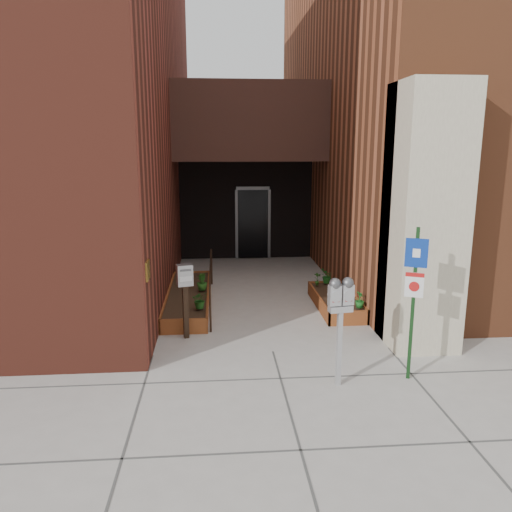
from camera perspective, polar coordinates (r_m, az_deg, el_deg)
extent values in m
plane|color=#9E9991|center=(8.55, 1.93, -10.87)|extent=(80.00, 80.00, 0.00)
cube|color=maroon|center=(15.45, -25.00, 17.34)|extent=(8.00, 14.60, 10.00)
cube|color=brown|center=(16.55, 21.11, 17.25)|extent=(8.00, 13.70, 10.00)
cube|color=#B7A88C|center=(8.80, 18.67, 4.06)|extent=(1.10, 1.20, 4.40)
cube|color=#331A16|center=(13.84, -0.84, 14.99)|extent=(4.20, 2.00, 2.00)
cube|color=black|center=(15.34, -1.16, 5.39)|extent=(4.00, 0.30, 3.00)
cube|color=black|center=(15.24, -0.36, 3.64)|extent=(0.90, 0.06, 2.10)
cube|color=#B79338|center=(7.90, -12.31, -1.63)|extent=(0.04, 0.30, 0.30)
cube|color=maroon|center=(9.32, -8.32, -7.98)|extent=(0.90, 0.04, 0.30)
cube|color=maroon|center=(12.71, -7.33, -2.39)|extent=(0.90, 0.04, 0.30)
cube|color=maroon|center=(11.04, -9.98, -4.78)|extent=(0.04, 3.60, 0.30)
cube|color=maroon|center=(10.99, -5.50, -4.73)|extent=(0.04, 3.60, 0.30)
cube|color=black|center=(11.01, -7.74, -4.86)|extent=(0.82, 3.52, 0.26)
cube|color=maroon|center=(9.81, 10.58, -7.01)|extent=(0.80, 0.04, 0.30)
cube|color=maroon|center=(11.81, 7.88, -3.56)|extent=(0.80, 0.04, 0.30)
cube|color=maroon|center=(10.72, 7.12, -5.20)|extent=(0.04, 2.20, 0.30)
cube|color=maroon|center=(10.90, 11.05, -5.05)|extent=(0.04, 2.20, 0.30)
cube|color=black|center=(10.81, 9.10, -5.23)|extent=(0.72, 2.12, 0.26)
cylinder|color=black|center=(9.28, -5.25, -6.04)|extent=(0.04, 0.04, 0.90)
cylinder|color=black|center=(12.45, -5.10, -1.23)|extent=(0.04, 0.04, 0.90)
cylinder|color=black|center=(10.75, -5.21, -1.08)|extent=(0.04, 3.30, 0.04)
cube|color=#B8B8BB|center=(7.33, 9.46, -10.41)|extent=(0.08, 0.08, 1.11)
cube|color=#B8B8BB|center=(7.12, 9.63, -5.95)|extent=(0.35, 0.18, 0.09)
cube|color=#B8B8BB|center=(7.03, 8.97, -4.46)|extent=(0.18, 0.13, 0.29)
sphere|color=#59595B|center=(6.98, 9.02, -3.15)|extent=(0.16, 0.16, 0.16)
cube|color=white|center=(6.97, 9.16, -4.42)|extent=(0.10, 0.02, 0.06)
cube|color=#B21414|center=(7.00, 9.13, -5.12)|extent=(0.10, 0.02, 0.03)
cube|color=#B8B8BB|center=(7.10, 10.40, -4.34)|extent=(0.18, 0.13, 0.29)
sphere|color=#59595B|center=(7.05, 10.45, -3.05)|extent=(0.16, 0.16, 0.16)
cube|color=white|center=(7.04, 10.59, -4.30)|extent=(0.10, 0.02, 0.06)
cube|color=#B21414|center=(7.07, 10.56, -4.99)|extent=(0.10, 0.02, 0.03)
cube|color=#123314|center=(7.58, 17.49, -5.37)|extent=(0.07, 0.07, 2.28)
cube|color=navy|center=(7.35, 17.88, 0.33)|extent=(0.29, 0.15, 0.41)
cube|color=white|center=(7.35, 17.87, 0.32)|extent=(0.10, 0.05, 0.12)
cube|color=white|center=(7.46, 17.64, -3.17)|extent=(0.24, 0.12, 0.36)
cube|color=#B21414|center=(7.42, 17.71, -2.06)|extent=(0.24, 0.12, 0.06)
cylinder|color=#B21414|center=(7.45, 17.62, -3.35)|extent=(0.14, 0.07, 0.14)
cube|color=black|center=(9.05, -8.03, -6.30)|extent=(0.11, 0.11, 0.99)
cube|color=#B0B0B2|center=(8.86, -8.16, -2.16)|extent=(0.31, 0.26, 0.38)
cube|color=#59595B|center=(8.73, -8.05, -1.64)|extent=(0.19, 0.06, 0.04)
cube|color=white|center=(8.77, -8.02, -2.61)|extent=(0.21, 0.06, 0.09)
imported|color=#1D4F16|center=(9.75, -6.40, -4.98)|extent=(0.35, 0.35, 0.35)
imported|color=#205618|center=(11.01, -6.20, -2.98)|extent=(0.26, 0.26, 0.34)
imported|color=#225719|center=(10.97, -6.21, -2.87)|extent=(0.31, 0.31, 0.40)
imported|color=#265618|center=(11.50, -7.53, -2.26)|extent=(0.27, 0.27, 0.37)
imported|color=#1B601F|center=(9.95, 11.78, -4.92)|extent=(0.23, 0.23, 0.32)
imported|color=#255B1A|center=(11.38, 7.04, -2.59)|extent=(0.21, 0.21, 0.30)
imported|color=#1A5D1C|center=(11.56, 8.10, -2.30)|extent=(0.40, 0.40, 0.33)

